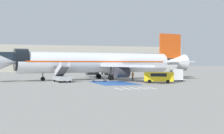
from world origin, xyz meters
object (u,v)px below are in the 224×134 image
at_px(service_van_1, 176,74).
at_px(terminal_building, 50,59).
at_px(traffic_cone_0, 155,78).
at_px(traffic_cone_2, 177,78).
at_px(boarding_stairs_forward, 62,77).
at_px(ground_crew_1, 160,75).
at_px(airliner, 100,63).
at_px(fuel_tanker, 109,69).
at_px(service_van_0, 159,76).
at_px(baggage_cart, 99,80).
at_px(traffic_cone_1, 146,79).
at_px(ground_crew_0, 133,76).

height_order(service_van_1, terminal_building, terminal_building).
xyz_separation_m(traffic_cone_0, traffic_cone_2, (5.04, -0.12, -0.00)).
bearing_deg(terminal_building, boarding_stairs_forward, -94.32).
bearing_deg(ground_crew_1, airliner, 38.74).
distance_m(traffic_cone_0, traffic_cone_2, 5.04).
bearing_deg(fuel_tanker, terminal_building, 107.98).
bearing_deg(service_van_0, baggage_cart, 77.55).
bearing_deg(ground_crew_1, fuel_tanker, -26.00).
relative_size(fuel_tanker, ground_crew_1, 5.78).
bearing_deg(service_van_1, traffic_cone_2, -102.84).
bearing_deg(traffic_cone_0, ground_crew_1, -32.50).
distance_m(baggage_cart, traffic_cone_0, 12.55).
relative_size(service_van_0, baggage_cart, 1.73).
bearing_deg(traffic_cone_2, traffic_cone_0, 178.61).
relative_size(boarding_stairs_forward, terminal_building, 0.05).
xyz_separation_m(boarding_stairs_forward, traffic_cone_0, (19.40, 2.19, -0.60)).
distance_m(baggage_cart, terminal_building, 75.34).
relative_size(airliner, traffic_cone_0, 61.71).
xyz_separation_m(service_van_1, baggage_cart, (-14.18, 3.51, -1.10)).
relative_size(ground_crew_1, terminal_building, 0.01).
height_order(service_van_0, traffic_cone_0, service_van_0).
height_order(fuel_tanker, service_van_0, fuel_tanker).
height_order(service_van_1, baggage_cart, service_van_1).
height_order(service_van_0, terminal_building, terminal_building).
xyz_separation_m(traffic_cone_1, traffic_cone_2, (8.13, 2.27, 0.03)).
xyz_separation_m(fuel_tanker, terminal_building, (-12.13, 44.80, 3.55)).
xyz_separation_m(airliner, service_van_0, (6.84, -13.67, -2.40)).
relative_size(service_van_0, ground_crew_1, 3.19).
relative_size(airliner, fuel_tanker, 4.59).
relative_size(traffic_cone_2, terminal_building, 0.01).
bearing_deg(traffic_cone_1, service_van_1, -32.80).
bearing_deg(service_van_0, traffic_cone_1, 24.60).
distance_m(airliner, terminal_building, 69.47).
bearing_deg(ground_crew_0, traffic_cone_2, 150.35).
relative_size(service_van_1, ground_crew_1, 2.87).
bearing_deg(service_van_1, traffic_cone_1, -14.74).
bearing_deg(ground_crew_0, boarding_stairs_forward, -38.13).
height_order(airliner, boarding_stairs_forward, airliner).
relative_size(ground_crew_0, traffic_cone_1, 2.71).
xyz_separation_m(boarding_stairs_forward, traffic_cone_2, (24.43, 2.07, -0.60)).
xyz_separation_m(fuel_tanker, service_van_1, (3.37, -33.86, -0.43)).
xyz_separation_m(service_van_0, ground_crew_1, (4.74, 9.37, -0.21)).
xyz_separation_m(ground_crew_0, traffic_cone_0, (5.63, 1.93, -0.63)).
height_order(ground_crew_0, terminal_building, terminal_building).
relative_size(ground_crew_0, terminal_building, 0.01).
distance_m(boarding_stairs_forward, ground_crew_0, 13.77).
relative_size(fuel_tanker, service_van_1, 2.01).
relative_size(airliner, terminal_building, 0.37).
xyz_separation_m(traffic_cone_1, terminal_building, (-10.62, 75.51, 5.03)).
bearing_deg(fuel_tanker, airliner, -107.51).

